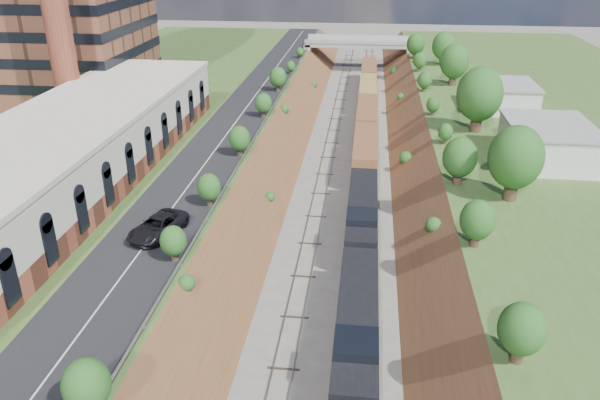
{
  "coord_description": "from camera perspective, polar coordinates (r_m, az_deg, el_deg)",
  "views": [
    {
      "loc": [
        2.54,
        -14.74,
        29.04
      ],
      "look_at": [
        -3.34,
        35.27,
        6.0
      ],
      "focal_mm": 35.0,
      "sensor_mm": 36.0,
      "label": 1
    }
  ],
  "objects": [
    {
      "name": "embankment_left",
      "position": [
        81.32,
        -3.34,
        3.62
      ],
      "size": [
        10.0,
        180.0,
        10.0
      ],
      "primitive_type": "cube",
      "rotation": [
        0.0,
        0.79,
        0.0
      ],
      "color": "brown",
      "rests_on": "ground"
    },
    {
      "name": "tree_right_large",
      "position": [
        59.93,
        20.3,
        3.87
      ],
      "size": [
        5.25,
        5.25,
        7.61
      ],
      "color": "#473323",
      "rests_on": "platform_right"
    },
    {
      "name": "tree_left_crest",
      "position": [
        43.55,
        -13.62,
        -6.53
      ],
      "size": [
        2.45,
        2.45,
        3.55
      ],
      "color": "#473323",
      "rests_on": "platform_left"
    },
    {
      "name": "rail_right_track",
      "position": [
        80.15,
        6.3,
        3.26
      ],
      "size": [
        1.58,
        180.0,
        0.18
      ],
      "primitive_type": "cube",
      "color": "gray",
      "rests_on": "ground"
    },
    {
      "name": "white_building_far",
      "position": [
        93.75,
        19.37,
        9.49
      ],
      "size": [
        8.0,
        10.0,
        3.6
      ],
      "primitive_type": "cube",
      "color": "silver",
      "rests_on": "platform_right"
    },
    {
      "name": "white_building_near",
      "position": [
        73.34,
        23.05,
        5.1
      ],
      "size": [
        9.0,
        12.0,
        4.0
      ],
      "primitive_type": "cube",
      "color": "silver",
      "rests_on": "platform_right"
    },
    {
      "name": "overpass",
      "position": [
        138.88,
        5.73,
        14.46
      ],
      "size": [
        24.5,
        8.3,
        7.4
      ],
      "color": "gray",
      "rests_on": "ground"
    },
    {
      "name": "suv",
      "position": [
        52.03,
        -13.7,
        -2.5
      ],
      "size": [
        4.53,
        6.76,
        1.72
      ],
      "primitive_type": "imported",
      "rotation": [
        0.0,
        0.0,
        -0.29
      ],
      "color": "black",
      "rests_on": "road"
    },
    {
      "name": "embankment_right",
      "position": [
        80.63,
        12.28,
        2.89
      ],
      "size": [
        10.0,
        180.0,
        10.0
      ],
      "primitive_type": "cube",
      "rotation": [
        0.0,
        0.79,
        0.0
      ],
      "color": "brown",
      "rests_on": "ground"
    },
    {
      "name": "platform_left",
      "position": [
        86.91,
        -17.89,
        5.6
      ],
      "size": [
        44.0,
        180.0,
        5.0
      ],
      "primitive_type": "cube",
      "color": "#395623",
      "rests_on": "ground"
    },
    {
      "name": "guardrail",
      "position": [
        79.39,
        -3.75,
        7.32
      ],
      "size": [
        0.1,
        171.0,
        0.7
      ],
      "color": "#99999E",
      "rests_on": "platform_left"
    },
    {
      "name": "freight_train",
      "position": [
        75.9,
        6.34,
        4.02
      ],
      "size": [
        3.04,
        122.49,
        4.55
      ],
      "color": "black",
      "rests_on": "ground"
    },
    {
      "name": "commercial_building",
      "position": [
        64.31,
        -22.14,
        4.11
      ],
      "size": [
        14.3,
        62.3,
        7.0
      ],
      "color": "brown",
      "rests_on": "platform_left"
    },
    {
      "name": "road",
      "position": [
        80.54,
        -6.61,
        7.09
      ],
      "size": [
        8.0,
        180.0,
        0.1
      ],
      "primitive_type": "cube",
      "color": "black",
      "rests_on": "platform_left"
    },
    {
      "name": "rail_left_track",
      "position": [
        80.32,
        2.58,
        3.43
      ],
      "size": [
        1.58,
        180.0,
        0.18
      ],
      "primitive_type": "cube",
      "color": "gray",
      "rests_on": "ground"
    }
  ]
}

